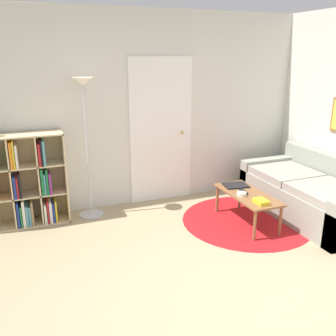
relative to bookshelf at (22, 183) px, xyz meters
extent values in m
plane|color=tan|center=(1.57, -2.49, -0.54)|extent=(14.00, 14.00, 0.00)
cube|color=silver|center=(1.57, 0.21, 0.76)|extent=(7.74, 0.05, 2.60)
cube|color=white|center=(1.86, 0.18, 0.46)|extent=(0.90, 0.02, 2.01)
sphere|color=tan|center=(2.18, 0.15, 0.42)|extent=(0.04, 0.04, 0.04)
cylinder|color=#B2191E|center=(2.61, -0.94, -0.54)|extent=(1.63, 1.63, 0.01)
cube|color=beige|center=(0.51, 0.00, 0.03)|extent=(0.02, 0.34, 1.14)
cube|color=beige|center=(0.03, 0.00, 0.59)|extent=(0.97, 0.34, 0.02)
cube|color=beige|center=(0.03, 0.00, -0.53)|extent=(0.97, 0.34, 0.02)
cube|color=beige|center=(0.03, 0.16, 0.03)|extent=(0.97, 0.02, 1.14)
cube|color=beige|center=(-0.12, 0.00, 0.03)|extent=(0.02, 0.32, 1.10)
cube|color=beige|center=(0.19, 0.00, 0.03)|extent=(0.02, 0.32, 1.10)
cube|color=beige|center=(0.03, 0.00, -0.15)|extent=(0.93, 0.32, 0.02)
cube|color=beige|center=(0.03, 0.00, 0.21)|extent=(0.93, 0.32, 0.02)
cube|color=navy|center=(-0.09, -0.06, -0.36)|extent=(0.03, 0.21, 0.31)
cube|color=#196B38|center=(-0.06, -0.03, -0.39)|extent=(0.02, 0.27, 0.26)
cube|color=silver|center=(-0.03, -0.05, -0.36)|extent=(0.03, 0.24, 0.33)
cube|color=teal|center=(0.01, -0.03, -0.39)|extent=(0.03, 0.27, 0.26)
cube|color=teal|center=(0.04, -0.04, -0.40)|extent=(0.02, 0.25, 0.25)
cube|color=olive|center=(0.07, -0.06, -0.37)|extent=(0.03, 0.22, 0.30)
cube|color=silver|center=(0.22, -0.06, -0.40)|extent=(0.03, 0.21, 0.24)
cube|color=#B21E23|center=(0.25, -0.04, -0.38)|extent=(0.02, 0.25, 0.29)
cube|color=silver|center=(0.29, -0.05, -0.39)|extent=(0.03, 0.23, 0.27)
cube|color=navy|center=(0.32, -0.05, -0.40)|extent=(0.02, 0.22, 0.25)
cube|color=gold|center=(0.35, -0.05, -0.38)|extent=(0.02, 0.22, 0.28)
cube|color=navy|center=(-0.09, -0.07, -0.01)|extent=(0.03, 0.20, 0.27)
cube|color=#B21E23|center=(-0.06, -0.03, -0.02)|extent=(0.02, 0.27, 0.26)
cube|color=black|center=(-0.03, -0.07, 0.00)|extent=(0.02, 0.19, 0.30)
cube|color=#196B38|center=(0.22, -0.03, 0.02)|extent=(0.03, 0.27, 0.33)
cube|color=teal|center=(0.25, -0.05, -0.01)|extent=(0.02, 0.24, 0.26)
cube|color=#196B38|center=(0.28, -0.04, 0.01)|extent=(0.02, 0.24, 0.32)
cube|color=#7F287A|center=(0.31, -0.06, -0.01)|extent=(0.03, 0.22, 0.26)
cube|color=orange|center=(-0.09, -0.05, 0.38)|extent=(0.03, 0.24, 0.31)
cube|color=gold|center=(-0.06, -0.06, 0.38)|extent=(0.02, 0.21, 0.33)
cube|color=silver|center=(-0.03, -0.04, 0.36)|extent=(0.03, 0.26, 0.28)
cube|color=#B21E23|center=(0.22, -0.03, 0.36)|extent=(0.03, 0.27, 0.27)
cube|color=black|center=(0.25, -0.04, 0.38)|extent=(0.02, 0.25, 0.31)
cube|color=teal|center=(0.27, -0.06, 0.37)|extent=(0.03, 0.21, 0.30)
cylinder|color=#B7B7BC|center=(0.80, -0.03, -0.53)|extent=(0.31, 0.31, 0.01)
cylinder|color=#B7B7BC|center=(0.80, -0.03, 0.35)|extent=(0.02, 0.02, 1.67)
cone|color=white|center=(0.80, -0.03, 1.18)|extent=(0.25, 0.25, 0.10)
cube|color=gray|center=(3.45, -1.06, -0.33)|extent=(0.94, 1.85, 0.41)
cube|color=gray|center=(3.84, -1.06, -0.16)|extent=(0.16, 1.85, 0.76)
cube|color=gray|center=(3.45, -0.22, -0.26)|extent=(0.94, 0.16, 0.55)
cube|color=#9C9A8D|center=(3.37, -1.45, -0.07)|extent=(0.74, 0.74, 0.10)
cube|color=#9C9A8D|center=(3.37, -0.68, -0.07)|extent=(0.74, 0.74, 0.10)
cube|color=brown|center=(2.57, -0.99, -0.16)|extent=(0.43, 0.96, 0.02)
cylinder|color=brown|center=(2.39, -1.42, -0.35)|extent=(0.04, 0.04, 0.37)
cylinder|color=brown|center=(2.39, -0.55, -0.35)|extent=(0.04, 0.04, 0.37)
cylinder|color=brown|center=(2.74, -1.42, -0.35)|extent=(0.04, 0.04, 0.37)
cylinder|color=brown|center=(2.74, -0.55, -0.35)|extent=(0.04, 0.04, 0.37)
cube|color=black|center=(2.57, -0.69, -0.14)|extent=(0.33, 0.27, 0.02)
cylinder|color=silver|center=(2.46, -1.02, -0.13)|extent=(0.11, 0.11, 0.04)
cube|color=gold|center=(2.53, -1.31, -0.14)|extent=(0.13, 0.18, 0.03)
cube|color=gold|center=(2.53, -1.31, -0.11)|extent=(0.13, 0.18, 0.02)
cube|color=black|center=(2.55, -0.92, -0.14)|extent=(0.07, 0.18, 0.02)
camera|label=1|loc=(0.08, -4.63, 1.51)|focal=40.00mm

